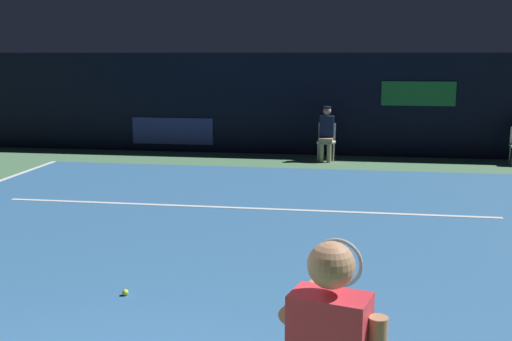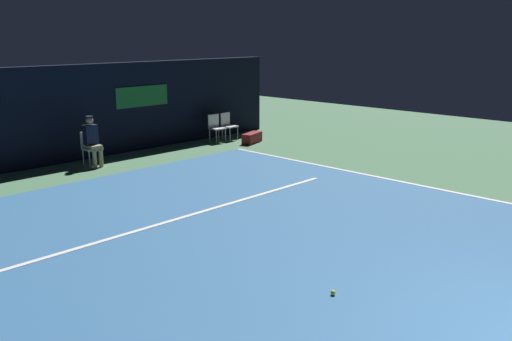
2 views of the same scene
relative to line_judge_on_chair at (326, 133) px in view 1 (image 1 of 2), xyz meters
name	(u,v)px [view 1 (image 1 of 2)]	position (x,y,z in m)	size (l,w,h in m)	color
ground_plane	(216,246)	(-1.16, -7.17, -0.69)	(33.08, 33.08, 0.00)	#4C7A56
court_surface	(216,245)	(-1.16, -7.17, -0.68)	(10.72, 11.89, 0.01)	#336699
line_service	(243,208)	(-1.16, -5.09, -0.67)	(8.36, 0.10, 0.01)	white
back_wall	(284,104)	(-1.16, 0.99, 0.61)	(16.85, 0.33, 2.60)	black
line_judge_on_chair	(326,133)	(0.00, 0.00, 0.00)	(0.45, 0.54, 1.32)	white
tennis_ball	(125,292)	(-1.73, -9.08, -0.64)	(0.07, 0.07, 0.07)	#CCE033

